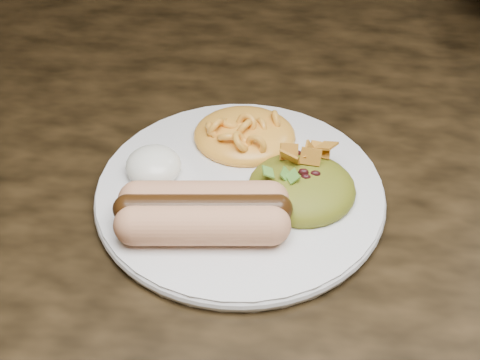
# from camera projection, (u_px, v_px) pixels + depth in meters

# --- Properties ---
(table) EXTENTS (1.60, 0.90, 0.75)m
(table) POSITION_uv_depth(u_px,v_px,m) (353.00, 162.00, 0.82)
(table) COLOR #372714
(table) RESTS_ON floor
(plate) EXTENTS (0.28, 0.28, 0.01)m
(plate) POSITION_uv_depth(u_px,v_px,m) (240.00, 194.00, 0.64)
(plate) COLOR silver
(plate) RESTS_ON table
(hotdog) EXTENTS (0.12, 0.08, 0.03)m
(hotdog) POSITION_uv_depth(u_px,v_px,m) (203.00, 212.00, 0.59)
(hotdog) COLOR tan
(hotdog) RESTS_ON plate
(mac_and_cheese) EXTENTS (0.10, 0.09, 0.04)m
(mac_and_cheese) POSITION_uv_depth(u_px,v_px,m) (245.00, 124.00, 0.67)
(mac_and_cheese) COLOR yellow
(mac_and_cheese) RESTS_ON plate
(sour_cream) EXTENTS (0.06, 0.06, 0.03)m
(sour_cream) POSITION_uv_depth(u_px,v_px,m) (153.00, 160.00, 0.64)
(sour_cream) COLOR white
(sour_cream) RESTS_ON plate
(taco_salad) EXTENTS (0.09, 0.09, 0.04)m
(taco_salad) POSITION_uv_depth(u_px,v_px,m) (302.00, 181.00, 0.62)
(taco_salad) COLOR olive
(taco_salad) RESTS_ON plate
(fork) EXTENTS (0.09, 0.15, 0.00)m
(fork) POSITION_uv_depth(u_px,v_px,m) (215.00, 195.00, 0.65)
(fork) COLOR white
(fork) RESTS_ON table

